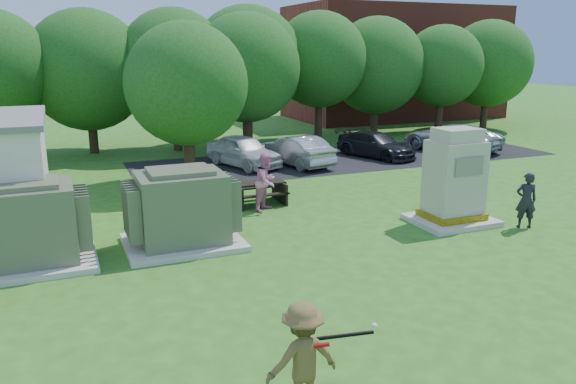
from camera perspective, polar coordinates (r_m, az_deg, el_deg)
name	(u,v)px	position (r m, az deg, el deg)	size (l,w,h in m)	color
ground	(360,295)	(12.20, 7.31, -10.30)	(120.00, 120.00, 0.00)	#2D6619
brick_building	(393,63)	(43.54, 10.66, 12.77)	(15.00, 8.00, 8.00)	maroon
parking_strip	(348,158)	(26.77, 6.11, 3.43)	(20.00, 6.00, 0.01)	#232326
transformer_left	(27,227)	(14.68, -25.01, -3.21)	(3.00, 2.40, 2.07)	beige
transformer_right	(182,210)	(14.92, -10.74, -1.81)	(3.00, 2.40, 2.07)	beige
generator_cabinet	(454,182)	(17.21, 16.50, 0.95)	(2.33, 1.91, 2.84)	beige
picnic_table	(258,190)	(18.74, -3.02, 0.17)	(1.76, 1.32, 0.75)	black
batter	(303,359)	(8.24, 1.48, -16.56)	(1.08, 0.62, 1.67)	brown
person_by_generator	(526,200)	(17.56, 23.03, -0.78)	(0.60, 0.39, 1.64)	black
person_at_picnic	(266,182)	(17.92, -2.21, 1.05)	(0.91, 0.71, 1.87)	pink
person_walking_right	(467,158)	(22.93, 17.70, 3.30)	(1.08, 0.45, 1.84)	#222326
car_white	(243,151)	(24.80, -4.55, 4.20)	(1.63, 4.05, 1.38)	silver
car_silver_a	(297,150)	(24.92, 0.88, 4.24)	(1.42, 4.06, 1.34)	#9E9DA2
car_dark	(376,145)	(27.17, 8.91, 4.76)	(1.67, 4.11, 1.19)	black
car_silver_b	(451,138)	(29.59, 16.23, 5.33)	(2.29, 4.96, 1.38)	#ADACB1
batting_equipment	(346,336)	(8.29, 5.87, -14.32)	(1.09, 0.26, 0.11)	black
tree_row	(210,67)	(29.03, -7.95, 12.48)	(41.30, 13.30, 7.30)	#47301E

